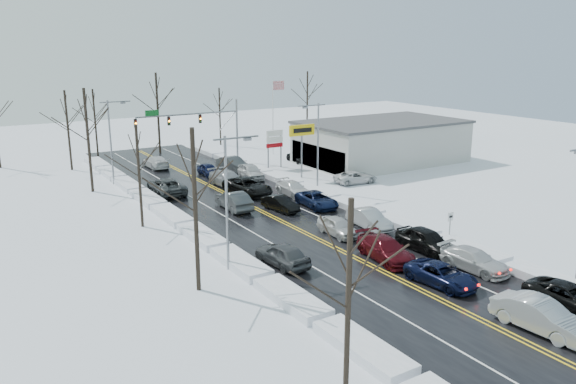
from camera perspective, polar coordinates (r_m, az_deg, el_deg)
ground at (r=45.34m, az=1.40°, el=-4.01°), size 160.00×160.00×0.00m
road_surface at (r=46.94m, az=0.06°, el=-3.34°), size 14.00×84.00×0.01m
snow_bank_left at (r=43.60m, az=-8.47°, el=-4.95°), size 1.84×72.00×0.56m
snow_bank_right at (r=51.20m, az=7.29°, el=-1.93°), size 1.84×72.00×0.56m
traffic_signal_mast at (r=69.95m, az=-8.94°, el=7.06°), size 13.28×0.39×8.00m
tires_plus_sign at (r=62.82m, az=1.42°, el=5.93°), size 3.20×0.34×6.00m
used_vehicles_sign at (r=68.11m, az=-1.38°, el=5.19°), size 2.20×0.22×4.65m
speed_limit_sign at (r=44.24m, az=16.16°, el=-2.87°), size 0.55×0.09×2.35m
flagpole at (r=76.93m, az=-1.44°, el=8.24°), size 1.87×1.20×10.00m
dealership_building at (r=72.87m, az=9.45°, el=5.09°), size 20.40×12.40×5.30m
streetlight_ne at (r=56.65m, az=2.90°, el=5.29°), size 3.20×0.25×9.00m
streetlight_sw at (r=36.54m, az=-6.00°, el=-0.01°), size 3.20×0.25×9.00m
streetlight_nw at (r=62.47m, az=-17.44°, el=5.51°), size 3.20×0.25×9.00m
tree_left_a at (r=21.89m, az=6.24°, el=-7.49°), size 3.60×3.60×9.00m
tree_left_b at (r=33.10m, az=-9.52°, el=1.31°), size 4.00×4.00×10.00m
tree_left_c at (r=46.58m, az=-15.01°, el=3.55°), size 3.40×3.40×8.50m
tree_left_d at (r=59.61m, az=-19.80°, el=6.88°), size 4.20×4.20×10.50m
tree_left_e at (r=71.46m, az=-21.57°, el=7.31°), size 3.80×3.80×9.50m
tree_far_b at (r=79.28m, az=-19.10°, el=7.91°), size 3.60×3.60×9.00m
tree_far_c at (r=79.42m, az=-13.16°, el=9.35°), size 4.40×4.40×11.00m
tree_far_d at (r=84.71m, az=-6.97°, el=8.74°), size 3.40×3.40×8.50m
tree_far_e at (r=92.88m, az=1.98°, el=10.21°), size 4.20×4.20×10.50m
queued_car_1 at (r=33.12m, az=24.13°, el=-12.70°), size 2.16×5.23×1.68m
queued_car_2 at (r=36.88m, az=15.27°, el=-9.06°), size 2.69×5.01×1.34m
queued_car_3 at (r=40.13m, az=9.84°, el=-6.76°), size 2.83×5.56×1.55m
queued_car_4 at (r=44.64m, az=5.09°, el=-4.37°), size 1.88×4.29×1.44m
queued_car_5 at (r=50.93m, az=-0.78°, el=-1.90°), size 1.97×4.25×1.35m
queued_car_6 at (r=56.62m, az=-4.10°, el=-0.23°), size 3.51×6.30×1.67m
queued_car_7 at (r=60.03m, az=-6.11°, el=0.58°), size 2.62×5.73×1.62m
queued_car_8 at (r=65.28m, az=-8.05°, el=1.66°), size 1.76×4.12×1.39m
queued_car_10 at (r=36.37m, az=26.60°, el=-10.51°), size 2.53×5.14×1.40m
queued_car_11 at (r=39.77m, az=18.30°, el=-7.52°), size 2.41×5.04×1.42m
queued_car_12 at (r=42.27m, az=13.82°, el=-5.86°), size 2.04×5.02×1.71m
queued_car_13 at (r=46.65m, az=8.21°, el=-3.62°), size 2.02×4.80×1.54m
queued_car_14 at (r=52.15m, az=2.95°, el=-1.52°), size 2.68×5.20×1.40m
queued_car_15 at (r=56.05m, az=0.53°, el=-0.35°), size 1.97×4.80×1.39m
queued_car_16 at (r=63.33m, az=-3.80°, el=1.38°), size 2.60×5.08×1.65m
queued_car_17 at (r=67.09m, az=-5.54°, el=2.09°), size 2.46×5.38×1.71m
oncoming_car_0 at (r=51.58m, az=-5.51°, el=-1.75°), size 1.99×5.14×1.67m
oncoming_car_1 at (r=57.92m, az=-12.21°, el=-0.19°), size 2.93×6.01×1.64m
oncoming_car_2 at (r=70.61m, az=-13.25°, el=2.40°), size 2.20×5.19×1.49m
oncoming_car_3 at (r=38.60m, az=-0.58°, el=-7.42°), size 2.26×4.77×1.58m
parked_car_0 at (r=61.48m, az=6.87°, el=0.90°), size 5.04×2.85×1.33m
parked_car_1 at (r=67.16m, az=6.09°, el=2.09°), size 2.38×5.03×1.42m
parked_car_2 at (r=72.20m, az=1.12°, el=3.06°), size 2.33×4.79×1.57m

